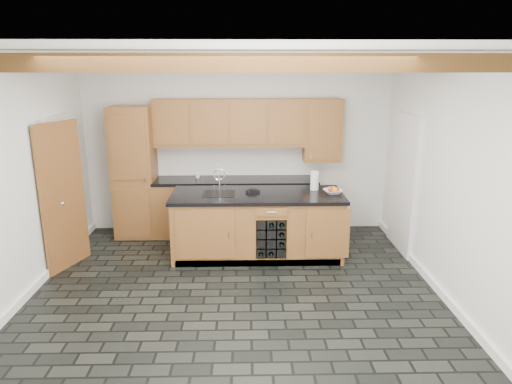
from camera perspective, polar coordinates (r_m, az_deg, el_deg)
ground at (r=5.65m, az=-2.61°, el=-12.88°), size 5.00×5.00×0.00m
room_shell at (r=5.64m, az=-3.55°, el=3.57°), size 5.01×5.00×5.00m
back_cabinetry at (r=7.43m, az=-5.22°, el=2.05°), size 3.65×0.62×2.20m
island at (r=6.65m, az=0.23°, el=-4.10°), size 2.48×0.96×0.93m
faucet at (r=6.56m, az=-4.65°, el=0.15°), size 0.45×0.40×0.34m
kitchen_scale at (r=6.57m, az=-0.40°, el=0.15°), size 0.20×0.16×0.05m
fruit_bowl at (r=6.59m, az=9.61°, el=0.04°), size 0.33×0.33×0.06m
fruit_cluster at (r=6.58m, az=9.62°, el=0.33°), size 0.16×0.17×0.07m
paper_towel at (r=6.76m, az=7.33°, el=1.42°), size 0.12×0.12×0.27m
mug at (r=7.50m, az=-7.31°, el=2.07°), size 0.10×0.10×0.09m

